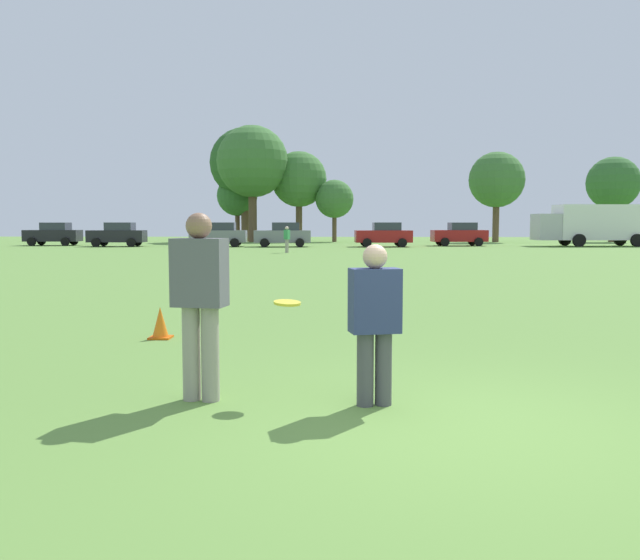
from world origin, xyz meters
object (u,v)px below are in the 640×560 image
(bystander_sideline_watcher, at_px, (287,238))
(parked_car_mid_left, at_px, (118,234))
(parked_car_near_left, at_px, (54,234))
(parked_car_near_right, at_px, (384,234))
(parked_car_center, at_px, (219,234))
(box_truck, at_px, (593,223))
(frisbee, at_px, (287,303))
(parked_car_far_right, at_px, (460,234))
(traffic_cone, at_px, (160,323))
(player_defender, at_px, (375,316))
(parked_car_mid_right, at_px, (283,234))
(player_thrower, at_px, (200,295))

(bystander_sideline_watcher, bearing_deg, parked_car_mid_left, 143.13)
(parked_car_near_left, bearing_deg, parked_car_near_right, -4.02)
(parked_car_near_left, distance_m, parked_car_center, 13.85)
(box_truck, xyz_separation_m, bystander_sideline_watcher, (-22.38, -12.92, -0.86))
(frisbee, xyz_separation_m, parked_car_far_right, (9.08, 46.47, -0.02))
(frisbee, xyz_separation_m, traffic_cone, (-2.24, 3.32, -0.72))
(player_defender, bearing_deg, parked_car_center, 103.09)
(player_defender, height_order, parked_car_center, parked_car_center)
(parked_car_far_right, bearing_deg, traffic_cone, -104.70)
(parked_car_mid_left, relative_size, parked_car_near_right, 1.00)
(player_defender, relative_size, parked_car_near_left, 0.36)
(parked_car_near_right, relative_size, bystander_sideline_watcher, 2.74)
(traffic_cone, xyz_separation_m, parked_car_mid_left, (-14.90, 40.36, 0.69))
(parked_car_center, relative_size, parked_car_mid_right, 1.00)
(traffic_cone, xyz_separation_m, parked_car_mid_right, (-2.26, 40.27, 0.69))
(parked_car_near_right, bearing_deg, frisbee, -93.96)
(parked_car_center, xyz_separation_m, parked_car_mid_right, (4.86, -0.09, 0.00))
(parked_car_near_left, relative_size, parked_car_near_right, 1.00)
(player_defender, height_order, bystander_sideline_watcher, bystander_sideline_watcher)
(player_thrower, height_order, parked_car_far_right, player_thrower)
(parked_car_near_left, distance_m, bystander_sideline_watcher, 23.45)
(parked_car_far_right, relative_size, bystander_sideline_watcher, 2.74)
(player_defender, distance_m, parked_car_far_right, 47.46)
(frisbee, xyz_separation_m, parked_car_near_right, (3.04, 43.93, -0.02))
(parked_car_mid_left, bearing_deg, box_truck, 3.91)
(frisbee, relative_size, parked_car_mid_right, 0.06)
(player_thrower, xyz_separation_m, frisbee, (0.83, 0.17, -0.09))
(frisbee, bearing_deg, parked_car_mid_right, 95.89)
(parked_car_near_right, bearing_deg, traffic_cone, -97.41)
(player_thrower, bearing_deg, traffic_cone, 111.99)
(player_thrower, height_order, parked_car_near_left, player_thrower)
(parked_car_mid_right, bearing_deg, traffic_cone, -86.79)
(player_thrower, relative_size, parked_car_mid_left, 0.42)
(frisbee, xyz_separation_m, parked_car_mid_left, (-17.14, 43.68, -0.02))
(player_defender, xyz_separation_m, frisbee, (-0.85, 0.27, 0.09))
(parked_car_center, relative_size, bystander_sideline_watcher, 2.74)
(traffic_cone, bearing_deg, parked_car_near_left, 116.12)
(parked_car_mid_right, bearing_deg, frisbee, -84.11)
(player_thrower, distance_m, parked_car_center, 44.67)
(box_truck, bearing_deg, traffic_cone, -116.55)
(parked_car_center, distance_m, parked_car_near_right, 12.40)
(parked_car_center, distance_m, box_truck, 28.64)
(parked_car_center, xyz_separation_m, box_truck, (28.52, 2.48, 0.83))
(traffic_cone, bearing_deg, parked_car_far_right, 75.30)
(parked_car_mid_right, xyz_separation_m, bystander_sideline_watcher, (1.27, -10.35, -0.03))
(parked_car_far_right, xyz_separation_m, bystander_sideline_watcher, (-12.30, -13.23, -0.03))
(parked_car_near_right, bearing_deg, parked_car_near_left, 175.98)
(traffic_cone, xyz_separation_m, parked_car_near_right, (5.28, 40.61, 0.69))
(traffic_cone, distance_m, bystander_sideline_watcher, 29.94)
(parked_car_mid_right, xyz_separation_m, parked_car_near_right, (7.54, 0.34, 0.00))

